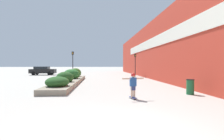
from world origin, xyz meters
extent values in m
plane|color=#ADA89E|center=(0.00, 0.00, 0.00)|extent=(300.00, 300.00, 0.00)
cube|color=#B23323|center=(6.29, 19.36, 3.68)|extent=(0.60, 47.60, 7.36)
cube|color=silver|center=(5.95, 15.26, 4.54)|extent=(0.06, 32.02, 1.20)
cube|color=gray|center=(-3.41, 12.45, 0.18)|extent=(1.84, 13.57, 0.36)
ellipsoid|color=#234C1E|center=(-3.43, 7.53, 0.65)|extent=(1.59, 1.89, 0.76)
ellipsoid|color=#234C1E|center=(-3.51, 10.57, 0.73)|extent=(1.48, 1.48, 0.99)
ellipsoid|color=#286028|center=(-3.51, 14.18, 0.79)|extent=(1.74, 1.68, 1.15)
ellipsoid|color=#3D6623|center=(-3.51, 17.38, 0.81)|extent=(1.38, 1.17, 1.19)
cube|color=navy|center=(1.23, 4.54, 0.09)|extent=(0.34, 0.71, 0.01)
cylinder|color=beige|center=(1.09, 4.75, 0.03)|extent=(0.07, 0.07, 0.06)
cylinder|color=beige|center=(1.27, 4.79, 0.03)|extent=(0.07, 0.07, 0.06)
cylinder|color=beige|center=(1.19, 4.29, 0.03)|extent=(0.07, 0.07, 0.06)
cylinder|color=beige|center=(1.37, 4.33, 0.03)|extent=(0.07, 0.07, 0.06)
cylinder|color=tan|center=(1.16, 4.53, 0.39)|extent=(0.13, 0.13, 0.59)
cylinder|color=tan|center=(1.30, 4.56, 0.39)|extent=(0.13, 0.13, 0.59)
cube|color=navy|center=(1.23, 4.54, 0.58)|extent=(0.24, 0.22, 0.21)
cube|color=#234C8C|center=(1.23, 4.54, 0.92)|extent=(0.36, 0.23, 0.46)
cylinder|color=tan|center=(0.85, 4.46, 1.09)|extent=(0.44, 0.17, 0.08)
cylinder|color=tan|center=(1.61, 4.62, 1.09)|extent=(0.44, 0.17, 0.08)
sphere|color=tan|center=(1.23, 4.54, 1.25)|extent=(0.19, 0.19, 0.19)
sphere|color=red|center=(1.23, 4.54, 1.28)|extent=(0.22, 0.22, 0.22)
cylinder|color=#1E5B33|center=(5.01, 5.69, 0.45)|extent=(0.45, 0.45, 0.89)
cylinder|color=black|center=(5.01, 5.69, 0.92)|extent=(0.47, 0.47, 0.05)
cube|color=black|center=(-10.66, 27.53, 0.69)|extent=(4.36, 1.88, 0.74)
cube|color=black|center=(-10.84, 27.53, 1.29)|extent=(2.40, 1.66, 0.46)
cylinder|color=black|center=(-9.31, 28.43, 0.32)|extent=(0.64, 0.22, 0.64)
cylinder|color=black|center=(-9.31, 26.64, 0.32)|extent=(0.64, 0.22, 0.64)
cylinder|color=black|center=(-12.02, 28.43, 0.32)|extent=(0.64, 0.22, 0.64)
cylinder|color=black|center=(-12.02, 26.64, 0.32)|extent=(0.64, 0.22, 0.64)
cube|color=navy|center=(12.64, 26.32, 0.65)|extent=(3.86, 1.74, 0.63)
cube|color=black|center=(12.49, 26.32, 1.24)|extent=(2.12, 1.53, 0.57)
cylinder|color=black|center=(13.84, 27.14, 0.33)|extent=(0.66, 0.22, 0.66)
cylinder|color=black|center=(13.84, 25.49, 0.33)|extent=(0.66, 0.22, 0.66)
cylinder|color=black|center=(11.45, 27.14, 0.33)|extent=(0.66, 0.22, 0.66)
cylinder|color=black|center=(11.45, 25.49, 0.33)|extent=(0.66, 0.22, 0.66)
cylinder|color=black|center=(-4.39, 21.03, 1.64)|extent=(0.11, 0.11, 3.29)
cube|color=black|center=(-4.39, 21.03, 3.51)|extent=(0.28, 0.20, 0.45)
sphere|color=#2D2823|center=(-4.39, 20.91, 3.66)|extent=(0.15, 0.15, 0.15)
sphere|color=orange|center=(-4.39, 20.91, 3.51)|extent=(0.15, 0.15, 0.15)
sphere|color=#2D2823|center=(-4.39, 20.91, 3.36)|extent=(0.15, 0.15, 0.15)
cylinder|color=black|center=(4.90, 21.62, 1.52)|extent=(0.11, 0.11, 3.03)
cube|color=black|center=(4.90, 21.62, 3.26)|extent=(0.28, 0.20, 0.45)
sphere|color=#2D2823|center=(4.90, 21.50, 3.41)|extent=(0.15, 0.15, 0.15)
sphere|color=orange|center=(4.90, 21.50, 3.26)|extent=(0.15, 0.15, 0.15)
sphere|color=#2D2823|center=(4.90, 21.50, 3.11)|extent=(0.15, 0.15, 0.15)
camera|label=1|loc=(-0.57, -4.62, 1.82)|focal=28.00mm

